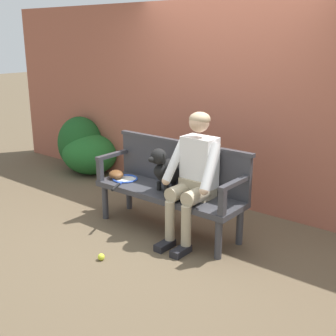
% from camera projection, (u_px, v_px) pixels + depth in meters
% --- Properties ---
extents(ground_plane, '(40.00, 40.00, 0.00)m').
position_uv_depth(ground_plane, '(168.00, 230.00, 4.82)').
color(ground_plane, brown).
extents(brick_garden_fence, '(8.00, 0.30, 2.45)m').
position_uv_depth(brick_garden_fence, '(231.00, 105.00, 5.38)').
color(brick_garden_fence, '#9E5642').
rests_on(brick_garden_fence, ground).
extents(hedge_bush_far_right, '(0.89, 0.77, 0.61)m').
position_uv_depth(hedge_bush_far_right, '(90.00, 154.00, 6.73)').
color(hedge_bush_far_right, '#1E5B23').
rests_on(hedge_bush_far_right, ground).
extents(hedge_bush_mid_left, '(0.73, 0.67, 0.85)m').
position_uv_depth(hedge_bush_mid_left, '(80.00, 144.00, 6.86)').
color(hedge_bush_mid_left, '#194C1E').
rests_on(hedge_bush_mid_left, ground).
extents(garden_bench, '(1.70, 0.52, 0.46)m').
position_uv_depth(garden_bench, '(168.00, 196.00, 4.71)').
color(garden_bench, '#38383D').
rests_on(garden_bench, ground).
extents(bench_backrest, '(1.74, 0.06, 0.50)m').
position_uv_depth(bench_backrest, '(181.00, 163.00, 4.79)').
color(bench_backrest, '#38383D').
rests_on(bench_backrest, garden_bench).
extents(bench_armrest_left_end, '(0.06, 0.52, 0.28)m').
position_uv_depth(bench_armrest_left_end, '(108.00, 161.00, 5.05)').
color(bench_armrest_left_end, '#38383D').
rests_on(bench_armrest_left_end, garden_bench).
extents(bench_armrest_right_end, '(0.06, 0.52, 0.28)m').
position_uv_depth(bench_armrest_right_end, '(230.00, 191.00, 4.08)').
color(bench_armrest_right_end, '#38383D').
rests_on(bench_armrest_right_end, garden_bench).
extents(person_seated, '(0.56, 0.66, 1.33)m').
position_uv_depth(person_seated, '(194.00, 173.00, 4.39)').
color(person_seated, black).
rests_on(person_seated, ground).
extents(dog_on_bench, '(0.29, 0.47, 0.47)m').
position_uv_depth(dog_on_bench, '(167.00, 169.00, 4.63)').
color(dog_on_bench, black).
rests_on(dog_on_bench, garden_bench).
extents(tennis_racket, '(0.39, 0.57, 0.03)m').
position_uv_depth(tennis_racket, '(124.00, 179.00, 5.02)').
color(tennis_racket, blue).
rests_on(tennis_racket, garden_bench).
extents(baseball_glove, '(0.28, 0.27, 0.09)m').
position_uv_depth(baseball_glove, '(116.00, 174.00, 5.08)').
color(baseball_glove, brown).
rests_on(baseball_glove, garden_bench).
extents(tennis_ball, '(0.07, 0.07, 0.07)m').
position_uv_depth(tennis_ball, '(101.00, 257.00, 4.17)').
color(tennis_ball, '#CCDB33').
rests_on(tennis_ball, ground).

